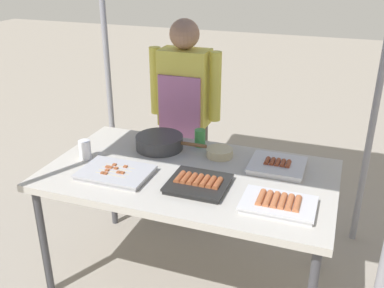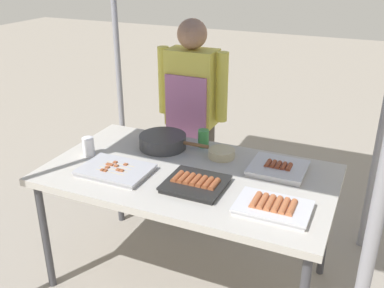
{
  "view_description": "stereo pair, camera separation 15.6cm",
  "coord_description": "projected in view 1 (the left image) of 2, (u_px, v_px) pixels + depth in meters",
  "views": [
    {
      "loc": [
        0.75,
        -2.03,
        1.88
      ],
      "look_at": [
        0.0,
        0.05,
        0.9
      ],
      "focal_mm": 40.9,
      "sensor_mm": 36.0,
      "label": 1
    },
    {
      "loc": [
        0.9,
        -1.97,
        1.88
      ],
      "look_at": [
        0.0,
        0.05,
        0.9
      ],
      "focal_mm": 40.9,
      "sensor_mm": 36.0,
      "label": 2
    }
  ],
  "objects": [
    {
      "name": "tray_spring_rolls",
      "position": [
        277.0,
        165.0,
        2.47
      ],
      "size": [
        0.31,
        0.28,
        0.05
      ],
      "color": "silver",
      "rests_on": "stall_table"
    },
    {
      "name": "tray_grilled_sausages",
      "position": [
        198.0,
        183.0,
        2.27
      ],
      "size": [
        0.31,
        0.29,
        0.05
      ],
      "color": "black",
      "rests_on": "stall_table"
    },
    {
      "name": "drink_cup_near_edge",
      "position": [
        85.0,
        150.0,
        2.57
      ],
      "size": [
        0.07,
        0.07,
        0.11
      ],
      "primitive_type": "cylinder",
      "color": "white",
      "rests_on": "stall_table"
    },
    {
      "name": "drink_cup_by_wok",
      "position": [
        200.0,
        138.0,
        2.74
      ],
      "size": [
        0.07,
        0.07,
        0.11
      ],
      "primitive_type": "cylinder",
      "color": "#3F994C",
      "rests_on": "stall_table"
    },
    {
      "name": "tray_pork_links",
      "position": [
        278.0,
        204.0,
        2.09
      ],
      "size": [
        0.35,
        0.24,
        0.05
      ],
      "color": "silver",
      "rests_on": "stall_table"
    },
    {
      "name": "cooking_wok",
      "position": [
        160.0,
        142.0,
        2.71
      ],
      "size": [
        0.45,
        0.29,
        0.08
      ],
      "color": "#38383A",
      "rests_on": "stall_table"
    },
    {
      "name": "condiment_bowl",
      "position": [
        220.0,
        153.0,
        2.61
      ],
      "size": [
        0.16,
        0.16,
        0.05
      ],
      "primitive_type": "cylinder",
      "color": "#BFB28C",
      "rests_on": "stall_table"
    },
    {
      "name": "vendor_woman",
      "position": [
        185.0,
        108.0,
        3.08
      ],
      "size": [
        0.52,
        0.22,
        1.48
      ],
      "rotation": [
        0.0,
        0.0,
        3.14
      ],
      "color": "#595147",
      "rests_on": "ground"
    },
    {
      "name": "tray_meat_skewers",
      "position": [
        116.0,
        173.0,
        2.39
      ],
      "size": [
        0.38,
        0.27,
        0.04
      ],
      "color": "#ADADB2",
      "rests_on": "stall_table"
    },
    {
      "name": "stall_table",
      "position": [
        189.0,
        180.0,
        2.45
      ],
      "size": [
        1.6,
        0.9,
        0.75
      ],
      "color": "#B7B2A8",
      "rests_on": "ground"
    },
    {
      "name": "ground_plane",
      "position": [
        189.0,
        278.0,
        2.74
      ],
      "size": [
        18.0,
        18.0,
        0.0
      ],
      "primitive_type": "plane",
      "color": "gray"
    }
  ]
}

